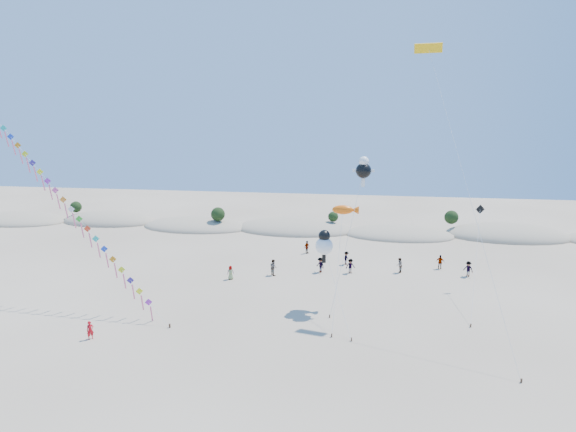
{
  "coord_description": "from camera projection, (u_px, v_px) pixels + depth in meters",
  "views": [
    {
      "loc": [
        10.08,
        -28.12,
        18.03
      ],
      "look_at": [
        3.65,
        14.0,
        8.92
      ],
      "focal_mm": 30.0,
      "sensor_mm": 36.0,
      "label": 1
    }
  ],
  "objects": [
    {
      "name": "parafoil_kite",
      "position": [
        430.0,
        53.0,
        42.31
      ],
      "size": [
        7.03,
        14.76,
        24.12
      ],
      "color": "#3F2D1E",
      "rests_on": "ground"
    },
    {
      "name": "dark_kite",
      "position": [
        478.0,
        237.0,
        47.53
      ],
      "size": [
        3.12,
        11.08,
        8.8
      ],
      "color": "#3F2D1E",
      "rests_on": "ground"
    },
    {
      "name": "cartoon_kite_high",
      "position": [
        363.0,
        169.0,
        44.28
      ],
      "size": [
        3.66,
        5.01,
        14.18
      ],
      "color": "#3F2D1E",
      "rests_on": "ground"
    },
    {
      "name": "dune_ridge",
      "position": [
        301.0,
        229.0,
        75.89
      ],
      "size": [
        145.3,
        11.49,
        5.57
      ],
      "color": "gray",
      "rests_on": "ground"
    },
    {
      "name": "ground",
      "position": [
        203.0,
        386.0,
        32.44
      ],
      "size": [
        160.0,
        160.0,
        0.0
      ],
      "primitive_type": "plane",
      "color": "gray",
      "rests_on": "ground"
    },
    {
      "name": "cartoon_kite_low",
      "position": [
        324.0,
        244.0,
        44.38
      ],
      "size": [
        3.69,
        7.5,
        7.55
      ],
      "color": "#3F2D1E",
      "rests_on": "ground"
    },
    {
      "name": "kite_train",
      "position": [
        45.0,
        178.0,
        46.34
      ],
      "size": [
        27.35,
        10.74,
        22.99
      ],
      "color": "#3F2D1E",
      "rests_on": "ground"
    },
    {
      "name": "beachgoers",
      "position": [
        354.0,
        264.0,
        55.99
      ],
      "size": [
        27.31,
        12.18,
        1.83
      ],
      "color": "slate",
      "rests_on": "ground"
    },
    {
      "name": "flyer_foreground",
      "position": [
        90.0,
        330.0,
        39.06
      ],
      "size": [
        0.66,
        0.65,
        1.54
      ],
      "primitive_type": "imported",
      "rotation": [
        0.0,
        0.0,
        0.77
      ],
      "color": "red",
      "rests_on": "ground"
    },
    {
      "name": "fish_kite",
      "position": [
        346.0,
        210.0,
        45.34
      ],
      "size": [
        2.52,
        8.56,
        9.56
      ],
      "color": "#3F2D1E",
      "rests_on": "ground"
    }
  ]
}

